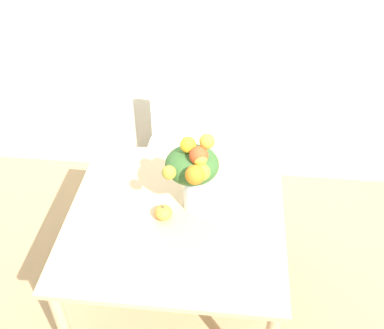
% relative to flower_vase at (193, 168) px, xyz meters
% --- Properties ---
extents(ground_plane, '(12.00, 12.00, 0.00)m').
position_rel_flower_vase_xyz_m(ground_plane, '(-0.09, -0.05, -1.06)').
color(ground_plane, tan).
extents(wall_back, '(8.00, 0.06, 2.70)m').
position_rel_flower_vase_xyz_m(wall_back, '(-0.09, 1.27, 0.29)').
color(wall_back, silver).
rests_on(wall_back, ground_plane).
extents(dining_table, '(1.15, 1.13, 0.77)m').
position_rel_flower_vase_xyz_m(dining_table, '(-0.09, -0.05, -0.39)').
color(dining_table, '#D1B284').
rests_on(dining_table, ground_plane).
extents(flower_vase, '(0.27, 0.33, 0.49)m').
position_rel_flower_vase_xyz_m(flower_vase, '(0.00, 0.00, 0.00)').
color(flower_vase, silver).
rests_on(flower_vase, dining_table).
extents(pumpkin, '(0.09, 0.09, 0.09)m').
position_rel_flower_vase_xyz_m(pumpkin, '(-0.15, -0.08, -0.25)').
color(pumpkin, gold).
rests_on(pumpkin, dining_table).
extents(dining_chair_near_window, '(0.44, 0.44, 0.92)m').
position_rel_flower_vase_xyz_m(dining_chair_near_window, '(-0.22, 0.90, -0.57)').
color(dining_chair_near_window, white).
rests_on(dining_chair_near_window, ground_plane).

